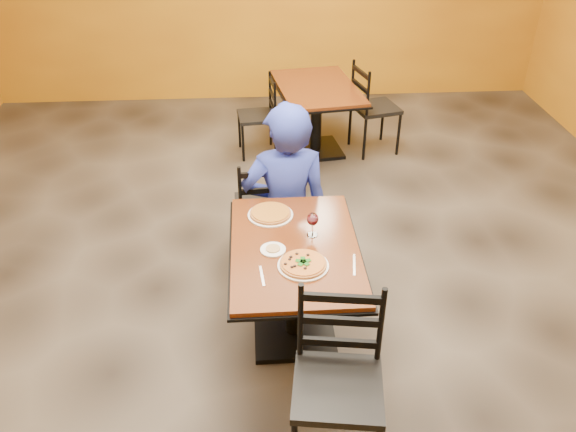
{
  "coord_description": "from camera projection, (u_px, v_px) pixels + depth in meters",
  "views": [
    {
      "loc": [
        -0.24,
        -3.47,
        2.9
      ],
      "look_at": [
        -0.03,
        -0.3,
        0.85
      ],
      "focal_mm": 36.4,
      "sensor_mm": 36.0,
      "label": 1
    }
  ],
  "objects": [
    {
      "name": "plate_main",
      "position": [
        303.0,
        266.0,
        3.5
      ],
      "size": [
        0.31,
        0.31,
        0.01
      ],
      "primitive_type": "cylinder",
      "color": "white",
      "rests_on": "table_main"
    },
    {
      "name": "fork",
      "position": [
        262.0,
        276.0,
        3.42
      ],
      "size": [
        0.03,
        0.19,
        0.0
      ],
      "primitive_type": "cube",
      "rotation": [
        0.0,
        0.0,
        0.09
      ],
      "color": "silver",
      "rests_on": "table_main"
    },
    {
      "name": "chair_second_right",
      "position": [
        376.0,
        108.0,
        6.25
      ],
      "size": [
        0.53,
        0.53,
        0.97
      ],
      "primitive_type": null,
      "rotation": [
        0.0,
        0.0,
        1.82
      ],
      "color": "black",
      "rests_on": "floor"
    },
    {
      "name": "diner",
      "position": [
        286.0,
        190.0,
        4.36
      ],
      "size": [
        0.7,
        0.49,
        1.4
      ],
      "primitive_type": "imported",
      "rotation": [
        0.0,
        0.0,
        3.21
      ],
      "color": "#1C2D9A",
      "rests_on": "floor"
    },
    {
      "name": "knife",
      "position": [
        354.0,
        265.0,
        3.51
      ],
      "size": [
        0.05,
        0.21,
        0.0
      ],
      "primitive_type": "cube",
      "rotation": [
        0.0,
        0.0,
        -0.15
      ],
      "color": "silver",
      "rests_on": "table_main"
    },
    {
      "name": "floor",
      "position": [
        289.0,
        287.0,
        4.5
      ],
      "size": [
        7.0,
        8.0,
        0.01
      ],
      "primitive_type": "cube",
      "color": "black",
      "rests_on": "ground"
    },
    {
      "name": "wine_glass",
      "position": [
        313.0,
        224.0,
        3.73
      ],
      "size": [
        0.08,
        0.08,
        0.18
      ],
      "primitive_type": null,
      "color": "white",
      "rests_on": "table_main"
    },
    {
      "name": "dip",
      "position": [
        273.0,
        248.0,
        3.63
      ],
      "size": [
        0.09,
        0.09,
        0.01
      ],
      "primitive_type": "cylinder",
      "color": "tan",
      "rests_on": "side_plate"
    },
    {
      "name": "table_second",
      "position": [
        317.0,
        104.0,
        6.18
      ],
      "size": [
        0.98,
        1.31,
        0.75
      ],
      "rotation": [
        0.0,
        0.0,
        0.14
      ],
      "color": "#632E0F",
      "rests_on": "floor"
    },
    {
      "name": "chair_second_left",
      "position": [
        257.0,
        117.0,
        6.21
      ],
      "size": [
        0.43,
        0.43,
        0.85
      ],
      "primitive_type": null,
      "rotation": [
        0.0,
        0.0,
        -1.46
      ],
      "color": "black",
      "rests_on": "floor"
    },
    {
      "name": "chair_main_far",
      "position": [
        263.0,
        206.0,
        4.62
      ],
      "size": [
        0.46,
        0.46,
        0.93
      ],
      "primitive_type": null,
      "rotation": [
        0.0,
        0.0,
        3.24
      ],
      "color": "black",
      "rests_on": "floor"
    },
    {
      "name": "plate_far",
      "position": [
        270.0,
        215.0,
        3.97
      ],
      "size": [
        0.31,
        0.31,
        0.01
      ],
      "primitive_type": "cylinder",
      "color": "white",
      "rests_on": "table_main"
    },
    {
      "name": "pizza_main",
      "position": [
        303.0,
        263.0,
        3.49
      ],
      "size": [
        0.28,
        0.28,
        0.02
      ],
      "primitive_type": "cylinder",
      "color": "maroon",
      "rests_on": "plate_main"
    },
    {
      "name": "table_main",
      "position": [
        295.0,
        271.0,
        3.78
      ],
      "size": [
        0.83,
        1.23,
        0.75
      ],
      "color": "#632E0F",
      "rests_on": "floor"
    },
    {
      "name": "chair_main_near",
      "position": [
        338.0,
        389.0,
        3.02
      ],
      "size": [
        0.53,
        0.53,
        1.03
      ],
      "primitive_type": null,
      "rotation": [
        0.0,
        0.0,
        -0.15
      ],
      "color": "black",
      "rests_on": "floor"
    },
    {
      "name": "side_plate",
      "position": [
        273.0,
        250.0,
        3.63
      ],
      "size": [
        0.16,
        0.16,
        0.01
      ],
      "primitive_type": "cylinder",
      "color": "white",
      "rests_on": "table_main"
    },
    {
      "name": "pizza_far",
      "position": [
        270.0,
        213.0,
        3.96
      ],
      "size": [
        0.28,
        0.28,
        0.02
      ],
      "primitive_type": "cylinder",
      "color": "gold",
      "rests_on": "plate_far"
    }
  ]
}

